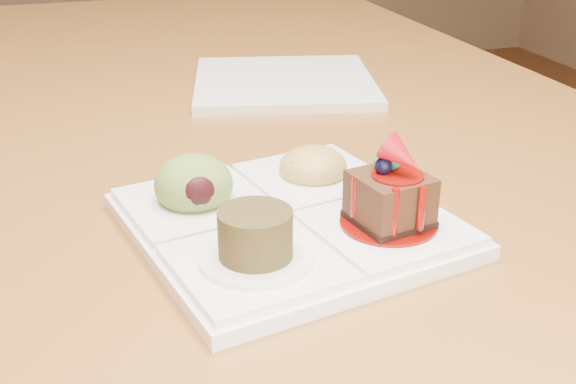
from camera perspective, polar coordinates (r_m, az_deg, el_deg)
name	(u,v)px	position (r m, az deg, el deg)	size (l,w,h in m)	color
dining_table	(204,198)	(0.79, -6.64, -0.46)	(1.00, 1.80, 0.75)	brown
sampler_plate	(284,210)	(0.57, -0.29, -1.43)	(0.27, 0.27, 0.09)	white
second_plate	(284,82)	(0.95, -0.31, 8.66)	(0.23, 0.23, 0.01)	white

